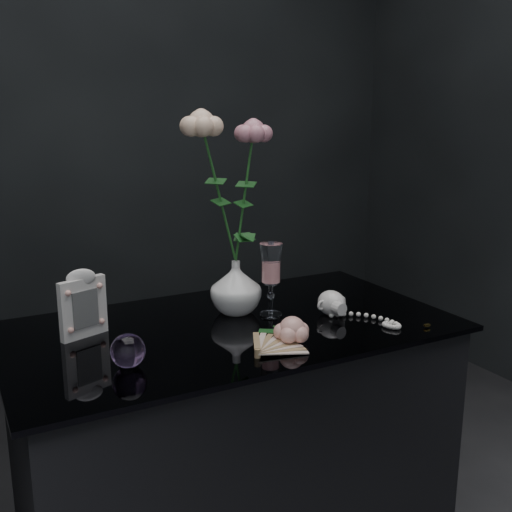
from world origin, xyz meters
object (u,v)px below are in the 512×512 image
wine_glass (271,280)px  vase (236,287)px  paperweight (128,351)px  loose_rose (292,330)px  pearl_jar (332,302)px  picture_frame (83,303)px

wine_glass → vase: bearing=138.2°
vase → paperweight: size_ratio=1.94×
paperweight → vase: bearing=31.0°
loose_rose → pearl_jar: size_ratio=0.77×
picture_frame → pearl_jar: bearing=-33.0°
wine_glass → pearl_jar: 0.16m
picture_frame → wine_glass: bearing=-28.9°
vase → pearl_jar: size_ratio=0.59×
wine_glass → pearl_jar: bearing=-25.1°
vase → wine_glass: wine_glass is taller
loose_rose → vase: bearing=92.7°
wine_glass → pearl_jar: wine_glass is taller
vase → wine_glass: bearing=-41.8°
picture_frame → paperweight: bearing=-99.3°
picture_frame → loose_rose: (0.39, -0.25, -0.05)m
wine_glass → pearl_jar: size_ratio=0.80×
paperweight → picture_frame: bearing=100.7°
pearl_jar → paperweight: bearing=-176.5°
paperweight → loose_rose: (0.35, -0.04, -0.00)m
vase → wine_glass: (0.07, -0.06, 0.02)m
vase → pearl_jar: 0.24m
vase → picture_frame: (-0.38, 0.01, 0.01)m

